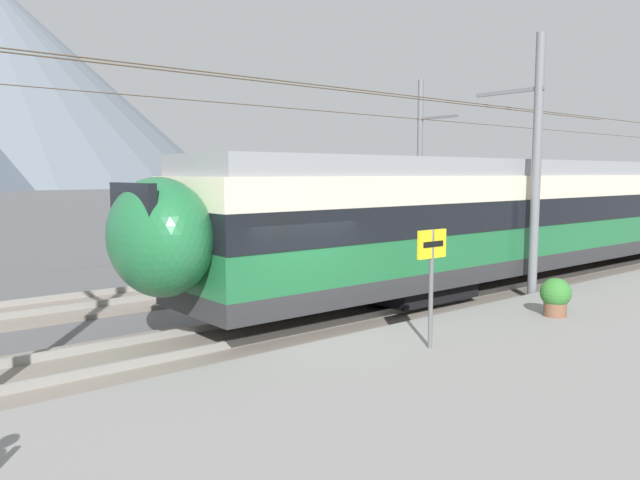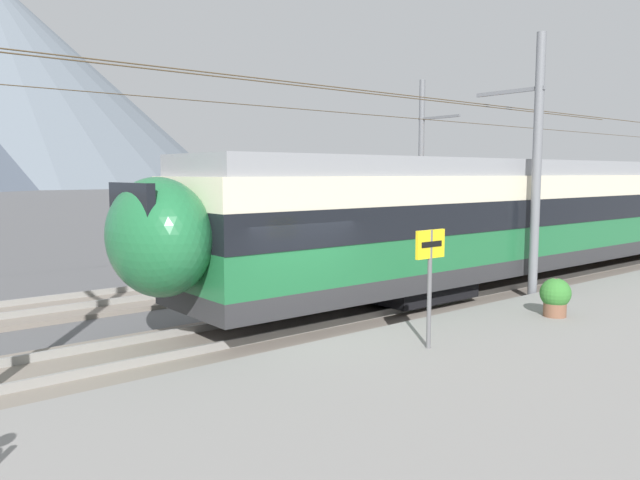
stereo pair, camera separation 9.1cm
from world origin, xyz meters
TOP-DOWN VIEW (x-y plane):
  - ground_plane at (0.00, 0.00)m, footprint 400.00×400.00m
  - platform_slab at (0.00, -5.38)m, footprint 120.00×8.72m
  - track_near at (0.00, 1.03)m, footprint 120.00×3.00m
  - track_far at (0.00, 6.33)m, footprint 120.00×3.00m
  - train_near_platform at (14.24, 1.03)m, footprint 34.66×2.93m
  - catenary_mast_mid at (7.42, -0.63)m, footprint 41.60×2.09m
  - catenary_mast_far_side at (12.99, 8.06)m, footprint 41.60×2.16m
  - platform_sign at (1.08, -2.65)m, footprint 0.70×0.08m
  - potted_plant_platform_edge at (5.10, -2.75)m, footprint 0.66×0.66m

SIDE VIEW (x-z plane):
  - ground_plane at x=0.00m, z-range 0.00..0.00m
  - track_near at x=0.00m, z-range -0.07..0.21m
  - track_far at x=0.00m, z-range -0.07..0.21m
  - platform_slab at x=0.00m, z-range 0.00..0.35m
  - potted_plant_platform_edge at x=5.10m, z-range 0.40..1.24m
  - platform_sign at x=1.08m, z-range 0.85..2.97m
  - train_near_platform at x=14.24m, z-range 0.10..4.37m
  - catenary_mast_mid at x=7.42m, z-range 0.20..7.25m
  - catenary_mast_far_side at x=12.99m, z-range 0.19..7.60m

